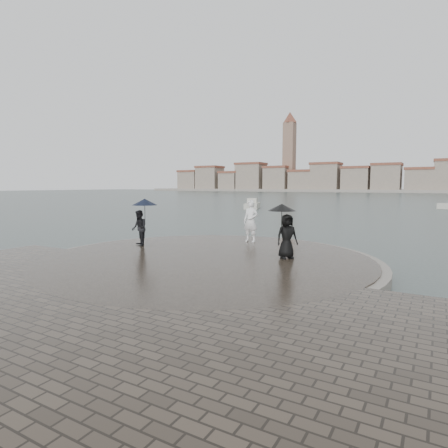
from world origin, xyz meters
The scene contains 8 objects.
ground centered at (0.00, 0.00, 0.00)m, with size 400.00×400.00×0.00m, color #2B3835.
kerb_ring centered at (0.00, 3.50, 0.16)m, with size 12.50×12.50×0.32m, color gray.
quay_tip centered at (0.00, 3.50, 0.18)m, with size 11.90×11.90×0.36m, color #2D261E.
statue centered at (-0.17, 7.56, 1.33)m, with size 0.71×0.46×1.94m, color white.
visitor_left centered at (-3.79, 4.22, 1.51)m, with size 1.28×1.10×2.04m.
visitor_right centered at (2.59, 4.70, 1.47)m, with size 1.22×1.07×1.95m.
far_skyline centered at (-6.29, 160.71, 5.61)m, with size 260.00×20.00×37.00m.
boats centered at (6.43, 41.58, 0.38)m, with size 40.74×15.21×1.50m.
Camera 1 is at (7.31, -7.90, 2.97)m, focal length 30.00 mm.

